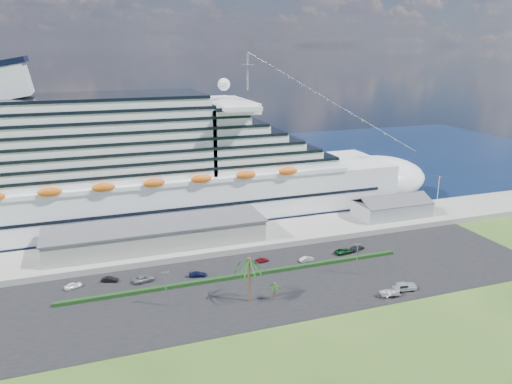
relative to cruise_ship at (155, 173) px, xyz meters
name	(u,v)px	position (x,y,z in m)	size (l,w,h in m)	color
ground	(297,302)	(21.53, -64.00, -16.69)	(420.00, 420.00, 0.00)	#2F541C
asphalt_lot	(278,281)	(21.53, -53.00, -16.63)	(140.00, 38.00, 0.12)	black
wharf	(242,237)	(21.53, -24.00, -15.79)	(240.00, 20.00, 1.80)	gray
water	(182,171)	(21.53, 66.00, -16.68)	(420.00, 160.00, 0.02)	black
cruise_ship	(155,173)	(0.00, 0.00, 0.00)	(191.00, 38.00, 54.00)	silver
terminal_building	(157,235)	(-3.47, -24.00, -11.68)	(61.00, 15.00, 6.30)	gray
port_shed	(392,208)	(73.53, -24.00, -12.30)	(24.00, 12.31, 7.37)	gray
flagpole	(438,192)	(91.57, -24.00, -8.43)	(1.08, 0.16, 12.00)	silver
hedge	(241,276)	(13.53, -48.00, -16.12)	(88.00, 1.10, 0.90)	black
lamp_post_left	(166,285)	(-6.47, -56.00, -11.35)	(1.60, 0.35, 8.27)	gray
lamp_post_right	(357,255)	(41.53, -56.00, -11.35)	(1.60, 0.35, 8.27)	gray
palm_tall	(249,264)	(11.53, -60.00, -7.49)	(8.82, 8.82, 11.13)	#47301E
palm_short	(274,286)	(17.03, -61.50, -13.03)	(3.53, 3.53, 4.56)	#47301E
parked_car_0	(73,285)	(-26.12, -40.05, -15.87)	(1.67, 4.16, 1.42)	white
parked_car_1	(110,279)	(-17.65, -39.57, -15.92)	(1.38, 3.97, 1.31)	black
parked_car_2	(144,279)	(-9.81, -42.24, -15.84)	(2.42, 5.26, 1.46)	slate
parked_car_3	(198,274)	(3.35, -43.87, -15.93)	(1.80, 4.42, 1.28)	#11153C
parked_car_4	(262,260)	(21.48, -41.08, -15.93)	(1.52, 3.79, 1.29)	maroon
parked_car_5	(307,259)	(33.14, -44.71, -15.91)	(1.41, 4.04, 1.33)	#AAABB1
parked_car_6	(344,251)	(45.02, -43.32, -15.85)	(2.42, 5.24, 1.46)	#0C3315
parked_car_7	(357,248)	(49.84, -42.36, -15.86)	(1.99, 4.89, 1.42)	#222328
pickup_truck	(404,287)	(47.57, -67.65, -15.51)	(5.71, 2.67, 1.94)	black
boat_trailer	(390,292)	(42.89, -68.97, -15.47)	(6.00, 4.32, 1.67)	gray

